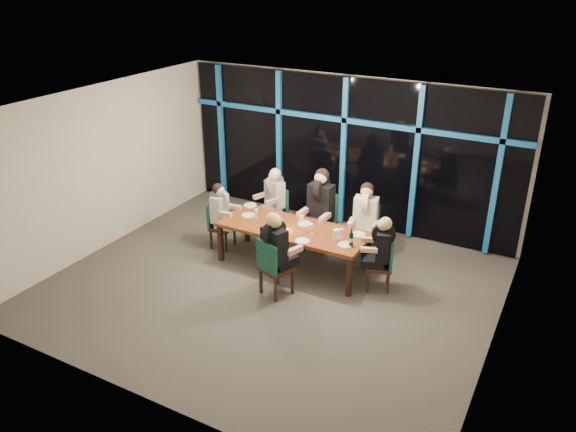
{
  "coord_description": "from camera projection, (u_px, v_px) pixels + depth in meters",
  "views": [
    {
      "loc": [
        4.07,
        -6.89,
        4.92
      ],
      "look_at": [
        0.0,
        0.6,
        1.05
      ],
      "focal_mm": 35.0,
      "sensor_mm": 36.0,
      "label": 1
    }
  ],
  "objects": [
    {
      "name": "diner_far_left",
      "position": [
        273.0,
        192.0,
        10.81
      ],
      "size": [
        0.56,
        0.63,
        0.89
      ],
      "rotation": [
        0.0,
        0.0,
        -0.36
      ],
      "color": "black",
      "rests_on": "ground"
    },
    {
      "name": "diner_near_mid",
      "position": [
        276.0,
        242.0,
        8.75
      ],
      "size": [
        0.59,
        0.67,
        0.96
      ],
      "rotation": [
        0.0,
        0.0,
        2.8
      ],
      "color": "black",
      "rests_on": "ground"
    },
    {
      "name": "wine_glass_a",
      "position": [
        277.0,
        220.0,
        9.67
      ],
      "size": [
        0.06,
        0.06,
        0.16
      ],
      "color": "silver",
      "rests_on": "dining_table"
    },
    {
      "name": "chair_far_mid",
      "position": [
        322.0,
        218.0,
        10.35
      ],
      "size": [
        0.53,
        0.53,
        1.08
      ],
      "rotation": [
        0.0,
        0.0,
        -0.05
      ],
      "color": "black",
      "rests_on": "ground"
    },
    {
      "name": "diner_far_right",
      "position": [
        365.0,
        211.0,
        9.8
      ],
      "size": [
        0.54,
        0.66,
        0.97
      ],
      "rotation": [
        0.0,
        0.0,
        0.19
      ],
      "color": "silver",
      "rests_on": "ground"
    },
    {
      "name": "wine_glass_d",
      "position": [
        256.0,
        212.0,
        9.97
      ],
      "size": [
        0.07,
        0.07,
        0.17
      ],
      "color": "silver",
      "rests_on": "dining_table"
    },
    {
      "name": "tea_light",
      "position": [
        286.0,
        230.0,
        9.54
      ],
      "size": [
        0.04,
        0.04,
        0.03
      ],
      "primitive_type": "cylinder",
      "color": "#F39B49",
      "rests_on": "dining_table"
    },
    {
      "name": "plate_far_mid",
      "position": [
        304.0,
        224.0,
        9.78
      ],
      "size": [
        0.24,
        0.24,
        0.01
      ],
      "primitive_type": "cylinder",
      "color": "white",
      "rests_on": "dining_table"
    },
    {
      "name": "plate_end_left",
      "position": [
        248.0,
        215.0,
        10.1
      ],
      "size": [
        0.24,
        0.24,
        0.01
      ],
      "primitive_type": "cylinder",
      "color": "white",
      "rests_on": "dining_table"
    },
    {
      "name": "room",
      "position": [
        269.0,
        172.0,
        8.48
      ],
      "size": [
        7.04,
        7.0,
        3.02
      ],
      "color": "#524C48",
      "rests_on": "ground"
    },
    {
      "name": "chair_end_right",
      "position": [
        384.0,
        262.0,
        9.08
      ],
      "size": [
        0.52,
        0.52,
        0.87
      ],
      "rotation": [
        0.0,
        0.0,
        5.07
      ],
      "color": "black",
      "rests_on": "ground"
    },
    {
      "name": "dining_table",
      "position": [
        294.0,
        231.0,
        9.68
      ],
      "size": [
        2.6,
        1.0,
        0.75
      ],
      "color": "brown",
      "rests_on": "ground"
    },
    {
      "name": "wine_bottle",
      "position": [
        351.0,
        239.0,
        8.97
      ],
      "size": [
        0.07,
        0.07,
        0.32
      ],
      "rotation": [
        0.0,
        0.0,
        -0.36
      ],
      "color": "black",
      "rests_on": "dining_table"
    },
    {
      "name": "plate_far_right",
      "position": [
        358.0,
        234.0,
        9.39
      ],
      "size": [
        0.24,
        0.24,
        0.01
      ],
      "primitive_type": "cylinder",
      "color": "white",
      "rests_on": "dining_table"
    },
    {
      "name": "diner_far_mid",
      "position": [
        320.0,
        199.0,
        10.11
      ],
      "size": [
        0.55,
        0.68,
        1.05
      ],
      "rotation": [
        0.0,
        0.0,
        -0.05
      ],
      "color": "black",
      "rests_on": "ground"
    },
    {
      "name": "plate_end_right",
      "position": [
        345.0,
        245.0,
        9.05
      ],
      "size": [
        0.24,
        0.24,
        0.01
      ],
      "primitive_type": "cylinder",
      "color": "white",
      "rests_on": "dining_table"
    },
    {
      "name": "plate_near_mid",
      "position": [
        302.0,
        241.0,
        9.17
      ],
      "size": [
        0.24,
        0.24,
        0.01
      ],
      "primitive_type": "cylinder",
      "color": "white",
      "rests_on": "dining_table"
    },
    {
      "name": "wine_glass_e",
      "position": [
        342.0,
        231.0,
        9.26
      ],
      "size": [
        0.06,
        0.06,
        0.16
      ],
      "color": "silver",
      "rests_on": "dining_table"
    },
    {
      "name": "chair_far_right",
      "position": [
        365.0,
        229.0,
        10.04
      ],
      "size": [
        0.54,
        0.54,
        0.99
      ],
      "rotation": [
        0.0,
        0.0,
        0.19
      ],
      "color": "black",
      "rests_on": "ground"
    },
    {
      "name": "chair_far_left",
      "position": [
        277.0,
        208.0,
        11.0
      ],
      "size": [
        0.55,
        0.55,
        0.91
      ],
      "rotation": [
        0.0,
        0.0,
        -0.36
      ],
      "color": "black",
      "rests_on": "ground"
    },
    {
      "name": "plate_far_left",
      "position": [
        250.0,
        205.0,
        10.52
      ],
      "size": [
        0.24,
        0.24,
        0.01
      ],
      "primitive_type": "cylinder",
      "color": "white",
      "rests_on": "dining_table"
    },
    {
      "name": "diner_end_left",
      "position": [
        221.0,
        206.0,
        10.28
      ],
      "size": [
        0.55,
        0.45,
        0.84
      ],
      "rotation": [
        0.0,
        0.0,
        1.65
      ],
      "color": "black",
      "rests_on": "ground"
    },
    {
      "name": "water_pitcher",
      "position": [
        336.0,
        235.0,
        9.15
      ],
      "size": [
        0.12,
        0.11,
        0.2
      ],
      "rotation": [
        0.0,
        0.0,
        -0.35
      ],
      "color": "silver",
      "rests_on": "dining_table"
    },
    {
      "name": "wine_glass_c",
      "position": [
        312.0,
        227.0,
        9.38
      ],
      "size": [
        0.07,
        0.07,
        0.18
      ],
      "color": "silver",
      "rests_on": "dining_table"
    },
    {
      "name": "chair_near_mid",
      "position": [
        272.0,
        265.0,
        8.86
      ],
      "size": [
        0.58,
        0.58,
        0.98
      ],
      "rotation": [
        0.0,
        0.0,
        2.8
      ],
      "color": "black",
      "rests_on": "ground"
    },
    {
      "name": "chair_end_left",
      "position": [
        218.0,
        223.0,
        10.45
      ],
      "size": [
        0.43,
        0.43,
        0.87
      ],
      "rotation": [
        0.0,
        0.0,
        1.65
      ],
      "color": "black",
      "rests_on": "ground"
    },
    {
      "name": "diner_end_right",
      "position": [
        381.0,
        243.0,
        8.95
      ],
      "size": [
        0.6,
        0.53,
        0.85
      ],
      "rotation": [
        0.0,
        0.0,
        5.07
      ],
      "color": "black",
      "rests_on": "ground"
    },
    {
      "name": "window_wall",
      "position": [
        345.0,
        150.0,
        11.02
      ],
      "size": [
        6.86,
        0.43,
        2.94
      ],
      "color": "black",
      "rests_on": "ground"
    },
    {
      "name": "wine_glass_b",
      "position": [
        302.0,
        218.0,
        9.72
      ],
      "size": [
        0.07,
        0.07,
        0.17
      ],
      "color": "white",
      "rests_on": "dining_table"
    }
  ]
}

